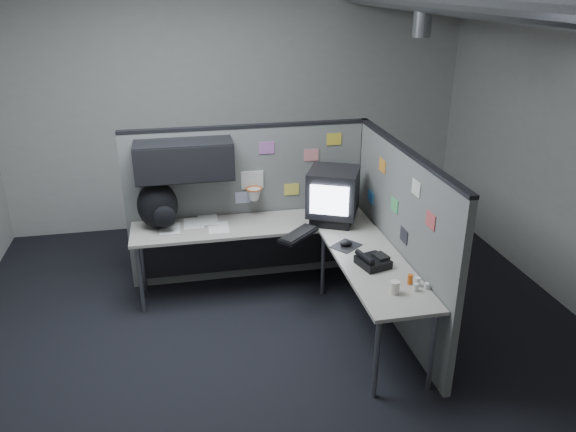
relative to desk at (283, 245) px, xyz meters
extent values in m
cube|color=black|center=(-0.15, -0.70, -0.62)|extent=(5.60, 5.60, 0.01)
cube|color=#9E9E99|center=(-0.15, 2.10, 0.99)|extent=(5.60, 0.01, 3.20)
cylinder|color=slate|center=(1.25, 0.10, 1.99)|extent=(0.16, 0.16, 0.30)
cube|color=slate|center=(-0.23, 0.60, 0.19)|extent=(2.43, 0.06, 1.60)
cube|color=black|center=(-0.23, 0.60, 1.00)|extent=(2.43, 0.07, 0.03)
cube|color=black|center=(0.95, 0.60, 0.19)|extent=(0.07, 0.07, 1.60)
cube|color=black|center=(-0.85, 0.40, 0.76)|extent=(0.90, 0.35, 0.35)
cube|color=black|center=(-0.85, 0.22, 0.76)|extent=(0.90, 0.02, 0.33)
cube|color=silver|center=(-0.20, 0.56, 0.47)|extent=(0.22, 0.02, 0.18)
torus|color=#D85914|center=(-0.20, 0.47, 0.41)|extent=(0.16, 0.16, 0.01)
cone|color=white|center=(-0.20, 0.47, 0.35)|extent=(0.14, 0.14, 0.11)
cube|color=gray|center=(-1.10, 0.56, 0.41)|extent=(0.15, 0.01, 0.12)
cube|color=#B266B2|center=(-0.05, 0.56, 0.79)|extent=(0.15, 0.01, 0.12)
cube|color=#E5D84C|center=(0.20, 0.56, 0.34)|extent=(0.15, 0.01, 0.12)
cube|color=#D87F7F|center=(0.40, 0.56, 0.69)|extent=(0.15, 0.01, 0.12)
cube|color=gold|center=(0.63, 0.56, 0.84)|extent=(0.15, 0.01, 0.12)
cube|color=silver|center=(-0.30, 0.56, 0.29)|extent=(0.15, 0.01, 0.12)
cube|color=slate|center=(0.95, -0.49, 0.19)|extent=(0.06, 2.23, 1.60)
cube|color=black|center=(0.95, -0.49, 1.00)|extent=(0.07, 2.23, 0.03)
cube|color=orange|center=(0.92, -0.05, 0.74)|extent=(0.01, 0.15, 0.12)
cube|color=#4CB266|center=(0.92, -0.40, 0.49)|extent=(0.01, 0.15, 0.12)
cube|color=silver|center=(0.92, -0.80, 0.79)|extent=(0.01, 0.15, 0.12)
cube|color=#337FCC|center=(0.92, 0.20, 0.34)|extent=(0.01, 0.15, 0.12)
cube|color=#CC4C4C|center=(0.92, -1.10, 0.64)|extent=(0.01, 0.15, 0.12)
cube|color=#26262D|center=(0.92, -0.65, 0.31)|extent=(0.01, 0.15, 0.12)
cube|color=#9E9B8F|center=(-0.25, 0.28, 0.10)|extent=(2.30, 0.56, 0.03)
cube|color=#9E9B8F|center=(0.63, -0.78, 0.10)|extent=(0.56, 1.55, 0.03)
cube|color=black|center=(-0.25, 0.50, -0.21)|extent=(2.18, 0.02, 0.55)
cylinder|color=gray|center=(-1.33, 0.06, -0.26)|extent=(0.04, 0.04, 0.70)
cylinder|color=gray|center=(-1.33, 0.50, -0.26)|extent=(0.04, 0.04, 0.70)
cylinder|color=gray|center=(0.41, 0.06, -0.26)|extent=(0.04, 0.04, 0.70)
cylinder|color=gray|center=(0.41, -1.48, -0.26)|extent=(0.04, 0.04, 0.70)
cylinder|color=gray|center=(0.85, -1.48, -0.26)|extent=(0.04, 0.04, 0.70)
cube|color=black|center=(0.54, 0.20, 0.16)|extent=(0.53, 0.55, 0.09)
cube|color=black|center=(0.54, 0.20, 0.42)|extent=(0.61, 0.61, 0.44)
cube|color=silver|center=(0.44, -0.02, 0.42)|extent=(0.33, 0.16, 0.28)
cube|color=black|center=(0.13, -0.09, 0.13)|extent=(0.44, 0.43, 0.03)
cube|color=black|center=(0.13, -0.09, 0.15)|extent=(0.40, 0.39, 0.01)
cube|color=black|center=(0.50, -0.38, 0.12)|extent=(0.31, 0.30, 0.01)
ellipsoid|color=black|center=(0.50, -0.38, 0.15)|extent=(0.12, 0.09, 0.05)
cube|color=black|center=(0.61, -0.77, 0.15)|extent=(0.28, 0.30, 0.07)
cylinder|color=black|center=(0.53, -0.78, 0.21)|extent=(0.11, 0.23, 0.05)
cube|color=black|center=(0.68, -0.77, 0.19)|extent=(0.13, 0.16, 0.02)
cylinder|color=silver|center=(0.84, -1.16, 0.15)|extent=(0.06, 0.06, 0.07)
cylinder|color=silver|center=(0.79, -1.22, 0.15)|extent=(0.05, 0.05, 0.06)
cylinder|color=silver|center=(0.89, -1.22, 0.14)|extent=(0.05, 0.05, 0.05)
cylinder|color=#D85914|center=(0.79, -1.12, 0.16)|extent=(0.05, 0.05, 0.08)
cylinder|color=silver|center=(0.62, -1.23, 0.17)|extent=(0.08, 0.08, 0.10)
cube|color=white|center=(-0.57, 0.25, 0.12)|extent=(0.20, 0.28, 0.00)
cube|color=white|center=(-0.80, 0.39, 0.12)|extent=(0.20, 0.27, 0.00)
cube|color=white|center=(-1.03, 0.31, 0.12)|extent=(0.19, 0.27, 0.00)
cube|color=white|center=(-0.66, 0.44, 0.13)|extent=(0.20, 0.27, 0.00)
ellipsoid|color=black|center=(-1.12, 0.36, 0.35)|extent=(0.39, 0.29, 0.46)
ellipsoid|color=black|center=(-1.06, 0.22, 0.28)|extent=(0.21, 0.13, 0.21)
camera|label=1|loc=(-0.89, -4.66, 2.30)|focal=35.00mm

